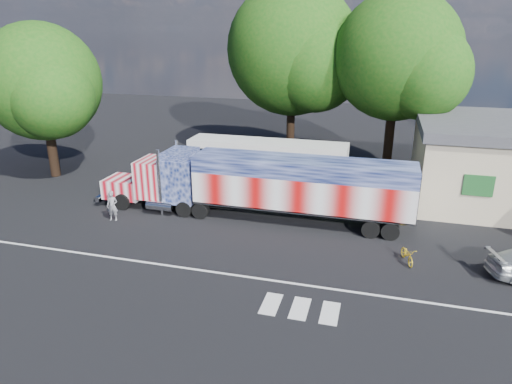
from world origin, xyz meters
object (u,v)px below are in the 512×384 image
(bicycle, at_px, (407,255))
(tree_ne_a, at_px, (399,57))
(tree_w_a, at_px, (43,83))
(coach_bus, at_px, (267,163))
(woman, at_px, (112,206))
(semi_truck, at_px, (262,184))
(tree_n_mid, at_px, (295,50))

(bicycle, relative_size, tree_ne_a, 0.12)
(tree_ne_a, bearing_deg, tree_w_a, -161.99)
(tree_w_a, bearing_deg, coach_bus, 7.46)
(woman, height_order, tree_w_a, tree_w_a)
(tree_w_a, bearing_deg, woman, -35.83)
(semi_truck, distance_m, tree_w_a, 18.23)
(coach_bus, relative_size, bicycle, 7.21)
(woman, relative_size, tree_w_a, 0.16)
(bicycle, relative_size, tree_w_a, 0.14)
(tree_w_a, distance_m, tree_n_mid, 19.57)
(woman, bearing_deg, coach_bus, 39.01)
(coach_bus, height_order, tree_w_a, tree_w_a)
(semi_truck, height_order, bicycle, semi_truck)
(woman, xyz_separation_m, tree_n_mid, (7.18, 17.42, 8.04))
(semi_truck, xyz_separation_m, woman, (-8.28, -2.65, -1.20))
(tree_ne_a, relative_size, tree_n_mid, 0.92)
(semi_truck, xyz_separation_m, tree_ne_a, (7.21, 11.68, 6.56))
(semi_truck, distance_m, tree_n_mid, 16.31)
(coach_bus, height_order, bicycle, coach_bus)
(bicycle, xyz_separation_m, tree_ne_a, (-0.94, 15.11, 8.24))
(tree_n_mid, bearing_deg, tree_ne_a, -20.38)
(coach_bus, relative_size, tree_n_mid, 0.77)
(woman, distance_m, bicycle, 16.46)
(semi_truck, distance_m, coach_bus, 5.98)
(coach_bus, distance_m, tree_n_mid, 11.49)
(woman, bearing_deg, tree_w_a, 133.21)
(coach_bus, relative_size, tree_w_a, 1.00)
(coach_bus, bearing_deg, woman, -130.02)
(coach_bus, bearing_deg, tree_w_a, -172.54)
(woman, bearing_deg, bicycle, -13.68)
(woman, height_order, tree_n_mid, tree_n_mid)
(coach_bus, xyz_separation_m, bicycle, (9.29, -9.29, -1.27))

